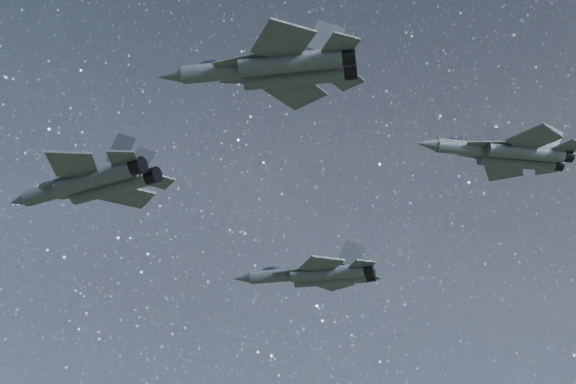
# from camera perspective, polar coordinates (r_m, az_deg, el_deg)

# --- Properties ---
(jet_lead) EXTENTS (19.79, 13.15, 5.03)m
(jet_lead) POSITION_cam_1_polar(r_m,az_deg,el_deg) (70.66, -16.33, 0.74)
(jet_lead) COLOR #394148
(jet_left) EXTENTS (19.95, 13.96, 5.03)m
(jet_left) POSITION_cam_1_polar(r_m,az_deg,el_deg) (88.37, 2.46, -6.98)
(jet_left) COLOR #394148
(jet_right) EXTENTS (16.21, 11.52, 4.12)m
(jet_right) POSITION_cam_1_polar(r_m,az_deg,el_deg) (52.18, -1.06, 10.42)
(jet_right) COLOR #394148
(jet_slot) EXTENTS (15.91, 10.73, 4.01)m
(jet_slot) POSITION_cam_1_polar(r_m,az_deg,el_deg) (67.59, 18.12, 3.14)
(jet_slot) COLOR #394148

